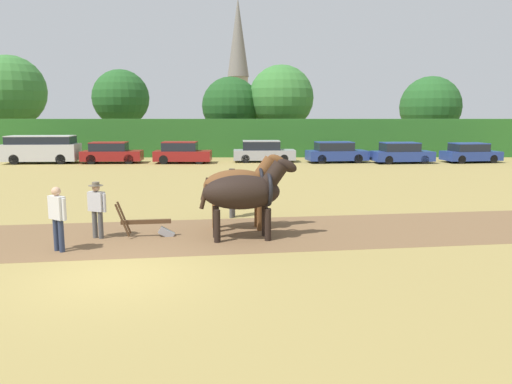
{
  "coord_description": "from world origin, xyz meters",
  "views": [
    {
      "loc": [
        3.03,
        -10.63,
        3.55
      ],
      "look_at": [
        3.11,
        4.81,
        1.1
      ],
      "focal_mm": 35.0,
      "sensor_mm": 36.0,
      "label": 1
    }
  ],
  "objects_px": {
    "farmer_beside_team": "(232,189)",
    "tree_far_left": "(10,91)",
    "farmer_onlooker_left": "(57,214)",
    "farmer_at_plow": "(97,206)",
    "parked_car_center_left": "(182,153)",
    "parked_car_far_right": "(470,153)",
    "church_spire": "(238,66)",
    "parked_car_right": "(401,153)",
    "tree_left": "(121,98)",
    "draft_horse_lead_right": "(240,185)",
    "tree_center_right": "(430,107)",
    "parked_car_center_right": "(336,153)",
    "parked_car_left": "(111,153)",
    "tree_center_left": "(231,106)",
    "parked_car_center": "(263,152)",
    "draft_horse_lead_left": "(245,192)",
    "tree_center": "(281,98)",
    "parked_van": "(42,149)",
    "plow": "(151,226)"
  },
  "relations": [
    {
      "from": "parked_car_right",
      "to": "parked_car_far_right",
      "type": "xyz_separation_m",
      "value": [
        5.15,
        0.5,
        -0.03
      ]
    },
    {
      "from": "tree_left",
      "to": "church_spire",
      "type": "height_order",
      "value": "church_spire"
    },
    {
      "from": "tree_center_right",
      "to": "parked_car_center_right",
      "type": "xyz_separation_m",
      "value": [
        -10.73,
        -11.54,
        -3.39
      ]
    },
    {
      "from": "farmer_at_plow",
      "to": "parked_van",
      "type": "height_order",
      "value": "parked_van"
    },
    {
      "from": "parked_car_center",
      "to": "parked_car_left",
      "type": "bearing_deg",
      "value": -177.52
    },
    {
      "from": "farmer_onlooker_left",
      "to": "parked_car_right",
      "type": "height_order",
      "value": "farmer_onlooker_left"
    },
    {
      "from": "farmer_at_plow",
      "to": "farmer_onlooker_left",
      "type": "distance_m",
      "value": 1.49
    },
    {
      "from": "plow",
      "to": "parked_car_right",
      "type": "distance_m",
      "value": 25.43
    },
    {
      "from": "parked_van",
      "to": "tree_center_left",
      "type": "bearing_deg",
      "value": 33.81
    },
    {
      "from": "parked_car_far_right",
      "to": "tree_center_right",
      "type": "bearing_deg",
      "value": 76.28
    },
    {
      "from": "plow",
      "to": "parked_car_center_left",
      "type": "relative_size",
      "value": 0.42
    },
    {
      "from": "tree_center_left",
      "to": "parked_car_center_left",
      "type": "height_order",
      "value": "tree_center_left"
    },
    {
      "from": "parked_car_left",
      "to": "tree_center_right",
      "type": "bearing_deg",
      "value": 20.19
    },
    {
      "from": "tree_left",
      "to": "draft_horse_lead_right",
      "type": "xyz_separation_m",
      "value": [
        11.94,
        -32.14,
        -3.55
      ]
    },
    {
      "from": "farmer_beside_team",
      "to": "tree_far_left",
      "type": "bearing_deg",
      "value": 139.01
    },
    {
      "from": "tree_far_left",
      "to": "parked_car_center_left",
      "type": "height_order",
      "value": "tree_far_left"
    },
    {
      "from": "parked_car_left",
      "to": "parked_car_far_right",
      "type": "xyz_separation_m",
      "value": [
        25.94,
        0.37,
        -0.05
      ]
    },
    {
      "from": "tree_far_left",
      "to": "farmer_at_plow",
      "type": "height_order",
      "value": "tree_far_left"
    },
    {
      "from": "farmer_at_plow",
      "to": "parked_car_center_left",
      "type": "relative_size",
      "value": 0.4
    },
    {
      "from": "parked_van",
      "to": "parked_car_center_right",
      "type": "xyz_separation_m",
      "value": [
        21.11,
        0.39,
        -0.29
      ]
    },
    {
      "from": "church_spire",
      "to": "parked_car_left",
      "type": "xyz_separation_m",
      "value": [
        -8.17,
        -32.29,
        -8.95
      ]
    },
    {
      "from": "tree_center",
      "to": "parked_van",
      "type": "xyz_separation_m",
      "value": [
        -17.63,
        -9.91,
        -3.88
      ]
    },
    {
      "from": "farmer_onlooker_left",
      "to": "farmer_at_plow",
      "type": "bearing_deg",
      "value": 12.62
    },
    {
      "from": "tree_left",
      "to": "plow",
      "type": "xyz_separation_m",
      "value": [
        9.37,
        -33.11,
        -4.61
      ]
    },
    {
      "from": "draft_horse_lead_left",
      "to": "farmer_onlooker_left",
      "type": "relative_size",
      "value": 1.67
    },
    {
      "from": "church_spire",
      "to": "draft_horse_lead_left",
      "type": "height_order",
      "value": "church_spire"
    },
    {
      "from": "parked_car_center_right",
      "to": "plow",
      "type": "bearing_deg",
      "value": -120.15
    },
    {
      "from": "farmer_onlooker_left",
      "to": "tree_center",
      "type": "bearing_deg",
      "value": 22.73
    },
    {
      "from": "church_spire",
      "to": "farmer_onlooker_left",
      "type": "bearing_deg",
      "value": -93.11
    },
    {
      "from": "parked_car_far_right",
      "to": "tree_center",
      "type": "bearing_deg",
      "value": 135.47
    },
    {
      "from": "farmer_beside_team",
      "to": "parked_car_center_right",
      "type": "relative_size",
      "value": 0.37
    },
    {
      "from": "tree_center_right",
      "to": "plow",
      "type": "height_order",
      "value": "tree_center_right"
    },
    {
      "from": "parked_car_center",
      "to": "draft_horse_lead_left",
      "type": "bearing_deg",
      "value": -94.26
    },
    {
      "from": "farmer_beside_team",
      "to": "parked_car_center",
      "type": "xyz_separation_m",
      "value": [
        1.45,
        19.71,
        -0.23
      ]
    },
    {
      "from": "draft_horse_lead_left",
      "to": "parked_car_center_right",
      "type": "height_order",
      "value": "draft_horse_lead_left"
    },
    {
      "from": "tree_center",
      "to": "parked_car_far_right",
      "type": "distance_m",
      "value": 16.83
    },
    {
      "from": "plow",
      "to": "parked_car_far_right",
      "type": "relative_size",
      "value": 0.4
    },
    {
      "from": "draft_horse_lead_left",
      "to": "parked_car_center",
      "type": "bearing_deg",
      "value": 79.92
    },
    {
      "from": "tree_center_right",
      "to": "parked_car_left",
      "type": "bearing_deg",
      "value": -156.19
    },
    {
      "from": "parked_car_center_left",
      "to": "parked_car_far_right",
      "type": "relative_size",
      "value": 0.95
    },
    {
      "from": "draft_horse_lead_right",
      "to": "parked_car_right",
      "type": "distance_m",
      "value": 23.3
    },
    {
      "from": "plow",
      "to": "parked_car_center",
      "type": "distance_m",
      "value": 22.76
    },
    {
      "from": "draft_horse_lead_right",
      "to": "draft_horse_lead_left",
      "type": "bearing_deg",
      "value": -89.99
    },
    {
      "from": "draft_horse_lead_left",
      "to": "farmer_at_plow",
      "type": "bearing_deg",
      "value": 170.93
    },
    {
      "from": "tree_center_left",
      "to": "farmer_beside_team",
      "type": "xyz_separation_m",
      "value": [
        1.32,
        -28.89,
        -3.2
      ]
    },
    {
      "from": "tree_center_left",
      "to": "farmer_beside_team",
      "type": "height_order",
      "value": "tree_center_left"
    },
    {
      "from": "farmer_beside_team",
      "to": "parked_car_right",
      "type": "distance_m",
      "value": 21.91
    },
    {
      "from": "draft_horse_lead_left",
      "to": "draft_horse_lead_right",
      "type": "relative_size",
      "value": 1.05
    },
    {
      "from": "farmer_beside_team",
      "to": "parked_car_right",
      "type": "bearing_deg",
      "value": 72.02
    },
    {
      "from": "church_spire",
      "to": "parked_car_right",
      "type": "xyz_separation_m",
      "value": [
        12.62,
        -32.42,
        -8.97
      ]
    }
  ]
}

